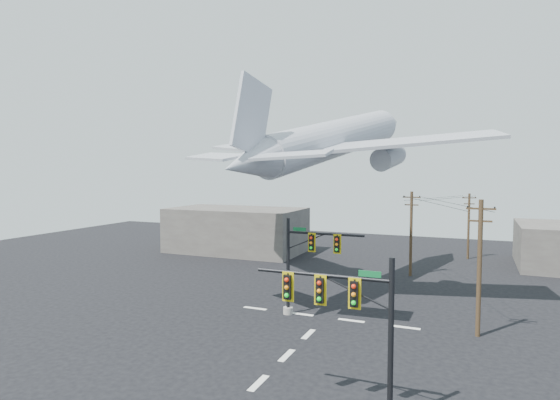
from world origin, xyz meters
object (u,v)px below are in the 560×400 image
at_px(signal_mast_far, 303,265).
at_px(utility_pole_a, 479,265).
at_px(utility_pole_c, 469,225).
at_px(signal_mast_near, 355,326).
at_px(utility_pole_b, 411,232).
at_px(airliner, 334,140).

relative_size(signal_mast_far, utility_pole_a, 0.81).
height_order(utility_pole_a, utility_pole_c, utility_pole_a).
bearing_deg(utility_pole_a, signal_mast_near, -110.61).
relative_size(signal_mast_near, utility_pole_b, 0.83).
bearing_deg(utility_pole_a, utility_pole_c, 93.07).
height_order(signal_mast_near, utility_pole_a, utility_pole_a).
bearing_deg(airliner, utility_pole_b, -22.73).
distance_m(utility_pole_c, airliner, 25.98).
height_order(utility_pole_b, airliner, airliner).
xyz_separation_m(signal_mast_far, utility_pole_b, (5.86, 17.37, 0.71)).
distance_m(signal_mast_far, airliner, 13.39).
relative_size(signal_mast_far, utility_pole_c, 0.91).
bearing_deg(utility_pole_c, signal_mast_near, -113.11).
bearing_deg(signal_mast_far, signal_mast_near, -60.92).
xyz_separation_m(signal_mast_near, utility_pole_c, (4.19, 42.89, 0.16)).
bearing_deg(utility_pole_c, utility_pole_a, -105.43).
relative_size(utility_pole_a, utility_pole_b, 1.03).
xyz_separation_m(utility_pole_c, airliner, (-11.50, -21.17, 9.71)).
distance_m(utility_pole_a, airliner, 17.69).
xyz_separation_m(utility_pole_a, utility_pole_b, (-6.58, 16.91, -0.16)).
bearing_deg(utility_pole_c, airliner, -136.03).
bearing_deg(signal_mast_near, airliner, 108.59).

